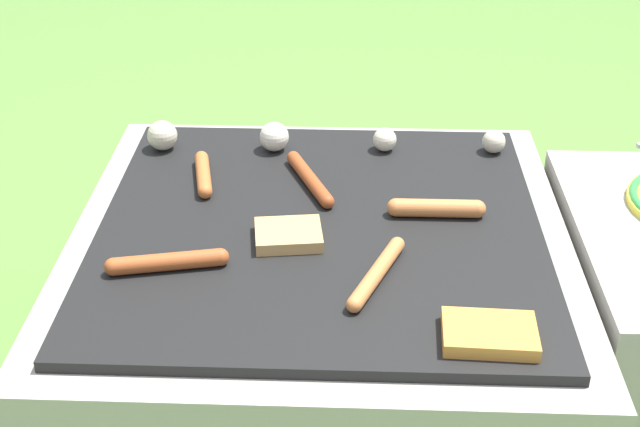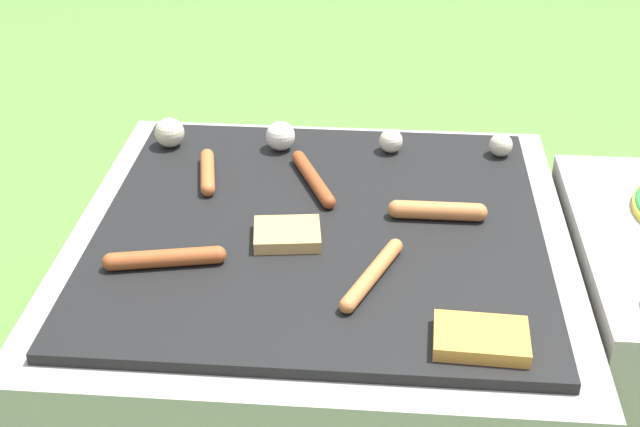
# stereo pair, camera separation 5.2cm
# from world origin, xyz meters

# --- Properties ---
(ground_plane) EXTENTS (14.00, 14.00, 0.00)m
(ground_plane) POSITION_xyz_m (0.00, 0.00, 0.00)
(ground_plane) COLOR #567F38
(grill) EXTENTS (0.81, 0.81, 0.39)m
(grill) POSITION_xyz_m (0.00, 0.00, 0.20)
(grill) COLOR #9E998E
(grill) RESTS_ON ground_plane
(sausage_front_center) EXTENTS (0.09, 0.18, 0.02)m
(sausage_front_center) POSITION_xyz_m (-0.02, 0.13, 0.41)
(sausage_front_center) COLOR #93421E
(sausage_front_center) RESTS_ON grill
(sausage_mid_right) EXTENTS (0.18, 0.06, 0.03)m
(sausage_mid_right) POSITION_xyz_m (-0.22, -0.14, 0.41)
(sausage_mid_right) COLOR #A34C23
(sausage_mid_right) RESTS_ON grill
(sausage_back_center) EXTENTS (0.16, 0.03, 0.03)m
(sausage_back_center) POSITION_xyz_m (0.19, 0.03, 0.41)
(sausage_back_center) COLOR #C6753D
(sausage_back_center) RESTS_ON grill
(sausage_front_right) EXTENTS (0.09, 0.18, 0.02)m
(sausage_front_right) POSITION_xyz_m (0.09, -0.15, 0.41)
(sausage_front_right) COLOR #C6753D
(sausage_front_right) RESTS_ON grill
(sausage_front_left) EXTENTS (0.05, 0.15, 0.02)m
(sausage_front_left) POSITION_xyz_m (-0.21, 0.14, 0.41)
(sausage_front_left) COLOR #B7602D
(sausage_front_left) RESTS_ON grill
(bread_slice_center) EXTENTS (0.11, 0.10, 0.02)m
(bread_slice_center) POSITION_xyz_m (-0.05, -0.05, 0.40)
(bread_slice_center) COLOR tan
(bread_slice_center) RESTS_ON grill
(bread_slice_right) EXTENTS (0.13, 0.09, 0.02)m
(bread_slice_right) POSITION_xyz_m (0.24, -0.29, 0.40)
(bread_slice_right) COLOR #D18438
(bread_slice_right) RESTS_ON grill
(mushroom_row) EXTENTS (0.67, 0.06, 0.06)m
(mushroom_row) POSITION_xyz_m (-0.07, 0.26, 0.42)
(mushroom_row) COLOR beige
(mushroom_row) RESTS_ON grill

